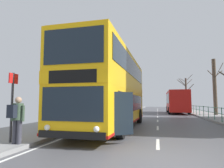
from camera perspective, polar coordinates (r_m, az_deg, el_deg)
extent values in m
cube|color=#4E4E53|center=(5.43, 12.90, -21.70)|extent=(8.40, 140.00, 0.06)
cube|color=silver|center=(7.95, 12.84, -16.13)|extent=(0.12, 2.00, 0.00)
cube|color=silver|center=(12.69, 12.79, -12.01)|extent=(0.12, 2.00, 0.00)
cube|color=silver|center=(17.47, 12.78, -10.14)|extent=(0.12, 2.00, 0.00)
cube|color=silver|center=(22.25, 12.77, -9.07)|extent=(0.12, 2.00, 0.00)
cube|color=silver|center=(27.05, 12.76, -8.38)|extent=(0.12, 2.00, 0.00)
cube|color=silver|center=(31.84, 12.75, -7.89)|extent=(0.12, 2.00, 0.00)
cube|color=silver|center=(36.63, 12.75, -7.54)|extent=(0.12, 2.00, 0.00)
cube|color=silver|center=(41.43, 12.75, -7.26)|extent=(0.12, 2.00, 0.00)
cube|color=silver|center=(46.23, 12.75, -7.05)|extent=(0.12, 2.00, 0.00)
cube|color=silver|center=(51.03, 12.75, -6.87)|extent=(0.12, 2.00, 0.00)
cube|color=silver|center=(55.82, 12.74, -6.73)|extent=(0.12, 2.00, 0.00)
cube|color=silver|center=(6.71, -25.26, -17.81)|extent=(0.12, 133.00, 0.00)
cube|color=gray|center=(6.91, -27.63, -16.77)|extent=(0.20, 140.00, 0.14)
cube|color=#F4B20F|center=(12.11, -0.02, -6.52)|extent=(2.81, 11.04, 1.81)
cube|color=#F4B20F|center=(12.14, -0.02, -1.12)|extent=(2.83, 11.10, 0.47)
cube|color=#F4B20F|center=(12.27, -0.02, 3.85)|extent=(2.81, 11.04, 1.66)
cube|color=#D0970D|center=(12.43, -0.02, 7.80)|extent=(2.73, 10.71, 0.08)
cube|color=#19232D|center=(6.91, -11.34, -5.53)|extent=(2.22, 0.09, 1.16)
cube|color=black|center=(6.96, -11.21, 2.11)|extent=(1.77, 0.08, 0.45)
cube|color=#19232D|center=(7.18, -11.05, 10.57)|extent=(2.22, 0.09, 1.26)
cube|color=black|center=(6.98, -11.52, -13.96)|extent=(2.40, 0.14, 0.24)
cube|color=#B2140F|center=(12.16, -0.02, -10.51)|extent=(2.84, 11.10, 0.10)
cube|color=#19232D|center=(12.13, 6.18, -5.29)|extent=(0.25, 8.56, 0.94)
cube|color=#19232D|center=(12.03, 5.90, 4.45)|extent=(0.28, 9.88, 0.99)
cube|color=#19232D|center=(12.74, -5.30, -5.30)|extent=(0.25, 8.56, 0.94)
cube|color=#19232D|center=(12.65, -5.64, 3.97)|extent=(0.28, 9.88, 0.99)
sphere|color=white|center=(6.62, -4.43, -12.61)|extent=(0.21, 0.21, 0.20)
sphere|color=white|center=(7.37, -17.86, -11.63)|extent=(0.21, 0.21, 0.20)
cube|color=#19232D|center=(7.45, 3.15, -8.25)|extent=(0.69, 0.47, 1.56)
cube|color=black|center=(7.81, 1.10, -8.12)|extent=(0.12, 0.90, 1.56)
cylinder|color=black|center=(8.69, 2.47, -11.87)|extent=(0.33, 1.05, 1.04)
cylinder|color=black|center=(9.48, -12.32, -11.20)|extent=(0.33, 1.05, 1.04)
cylinder|color=black|center=(15.46, 7.72, -8.94)|extent=(0.33, 1.05, 1.04)
cylinder|color=black|center=(15.92, -1.09, -8.88)|extent=(0.33, 1.05, 1.04)
cube|color=red|center=(30.67, 17.84, -4.66)|extent=(2.61, 9.81, 2.81)
cube|color=#19232D|center=(30.59, 15.41, -3.98)|extent=(0.07, 8.33, 1.35)
cube|color=#19232D|center=(30.80, 20.21, -3.85)|extent=(0.07, 8.33, 1.35)
cube|color=#19232D|center=(35.57, 17.17, -4.28)|extent=(2.19, 0.04, 1.69)
cylinder|color=black|center=(33.50, 15.39, -6.88)|extent=(0.29, 0.96, 0.96)
cylinder|color=black|center=(33.68, 19.58, -6.76)|extent=(0.29, 0.96, 0.96)
cylinder|color=black|center=(27.51, 15.89, -7.26)|extent=(0.29, 0.96, 0.96)
cylinder|color=black|center=(27.74, 20.98, -7.09)|extent=(0.29, 0.96, 0.96)
cylinder|color=#236B4C|center=(16.39, 28.63, -7.65)|extent=(0.05, 0.05, 1.04)
cylinder|color=#236B4C|center=(18.26, 26.96, -7.41)|extent=(0.05, 0.05, 1.04)
cylinder|color=#236B4C|center=(20.14, 25.60, -7.22)|extent=(0.05, 0.05, 1.04)
cylinder|color=#236B4C|center=(22.03, 24.47, -7.05)|extent=(0.05, 0.05, 1.04)
cylinder|color=#236B4C|center=(23.93, 23.53, -6.91)|extent=(0.05, 0.05, 1.04)
cylinder|color=#236B4C|center=(25.83, 22.72, -6.79)|extent=(0.05, 0.05, 1.04)
cylinder|color=#236B4C|center=(27.74, 22.03, -6.68)|extent=(0.05, 0.05, 1.04)
cylinder|color=#236B4C|center=(29.65, 21.42, -6.59)|extent=(0.05, 0.05, 1.04)
cylinder|color=#236B4C|center=(31.56, 20.89, -6.51)|extent=(0.05, 0.05, 1.04)
cylinder|color=#236B4C|center=(17.31, 27.68, -5.98)|extent=(0.04, 29.02, 0.04)
cylinder|color=#236B4C|center=(17.32, 27.74, -7.35)|extent=(0.04, 29.02, 0.04)
cylinder|color=#383842|center=(7.72, -25.77, -11.92)|extent=(0.18, 0.18, 0.83)
cylinder|color=#383842|center=(7.59, -24.74, -12.08)|extent=(0.18, 0.18, 0.83)
cylinder|color=#384C38|center=(7.60, -25.06, -7.08)|extent=(0.37, 0.37, 0.56)
cylinder|color=#384C38|center=(7.75, -26.26, -7.43)|extent=(0.11, 0.11, 0.53)
cylinder|color=#384C38|center=(7.45, -23.84, -7.63)|extent=(0.11, 0.11, 0.53)
sphere|color=tan|center=(7.59, -24.94, -4.13)|extent=(0.24, 0.24, 0.22)
cube|color=black|center=(7.41, -26.45, -6.93)|extent=(0.30, 0.21, 0.43)
cylinder|color=#2D2D33|center=(7.97, -26.48, -5.86)|extent=(0.08, 0.08, 2.44)
cube|color=red|center=(8.03, -26.09, 1.42)|extent=(0.04, 0.44, 0.36)
cylinder|color=#423328|center=(45.50, 20.23, -2.56)|extent=(0.35, 0.35, 6.58)
cylinder|color=#423328|center=(45.61, 19.25, 0.49)|extent=(1.51, 0.17, 1.67)
cylinder|color=#423328|center=(45.26, 21.15, -1.06)|extent=(1.56, 0.97, 1.62)
cylinder|color=#423328|center=(45.79, 19.46, 0.97)|extent=(1.09, 0.38, 0.88)
cylinder|color=#423328|center=(46.14, 20.90, 0.49)|extent=(1.45, 0.89, 1.29)
cylinder|color=#423328|center=(45.91, 20.99, 1.69)|extent=(1.51, 0.14, 1.48)
cylinder|color=#423328|center=(45.30, 20.03, 0.32)|extent=(0.36, 0.77, 1.28)
cylinder|color=#423328|center=(45.70, 19.03, 0.25)|extent=(1.84, 0.42, 1.60)
cylinder|color=brown|center=(26.10, 27.05, -0.65)|extent=(0.43, 0.43, 6.46)
cylinder|color=brown|center=(26.03, 26.63, 4.19)|extent=(0.43, 0.64, 1.13)
cylinder|color=brown|center=(25.75, 27.92, 3.20)|extent=(0.71, 1.32, 1.74)
cylinder|color=brown|center=(26.55, 26.17, 2.66)|extent=(0.62, 0.84, 0.93)
cylinder|color=brown|center=(26.60, 27.85, 2.55)|extent=(1.10, 0.57, 0.86)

